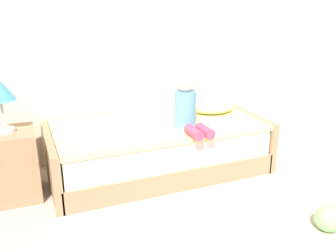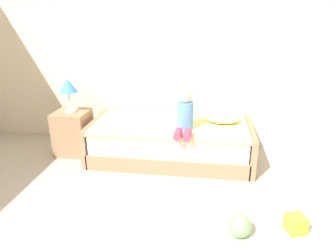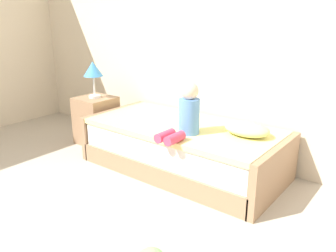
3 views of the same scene
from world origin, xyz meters
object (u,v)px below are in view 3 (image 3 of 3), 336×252
(bed, at_px, (182,147))
(nightstand, at_px, (96,120))
(child_figure, at_px, (186,114))
(pillow, at_px, (247,129))
(table_lamp, at_px, (93,71))

(bed, xyz_separation_m, nightstand, (-1.35, -0.02, 0.05))
(nightstand, xyz_separation_m, child_figure, (1.55, -0.21, 0.40))
(bed, bearing_deg, pillow, 8.48)
(bed, relative_size, table_lamp, 4.69)
(child_figure, height_order, pillow, child_figure)
(nightstand, height_order, child_figure, child_figure)
(bed, height_order, pillow, pillow)
(table_lamp, xyz_separation_m, child_figure, (1.55, -0.21, -0.23))
(table_lamp, bearing_deg, nightstand, 0.00)
(table_lamp, distance_m, child_figure, 1.58)
(nightstand, height_order, table_lamp, table_lamp)
(nightstand, relative_size, table_lamp, 1.33)
(child_figure, xyz_separation_m, pillow, (0.47, 0.33, -0.14))
(table_lamp, distance_m, pillow, 2.06)
(bed, xyz_separation_m, table_lamp, (-1.35, -0.02, 0.69))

